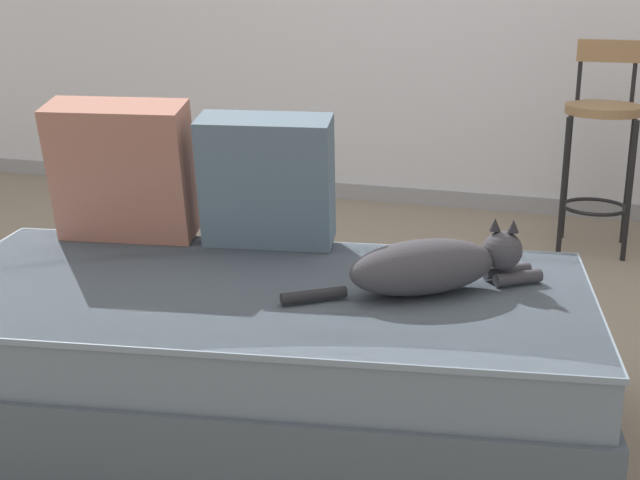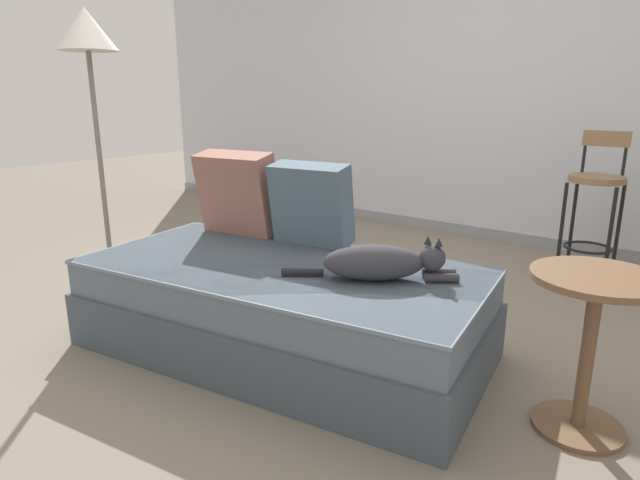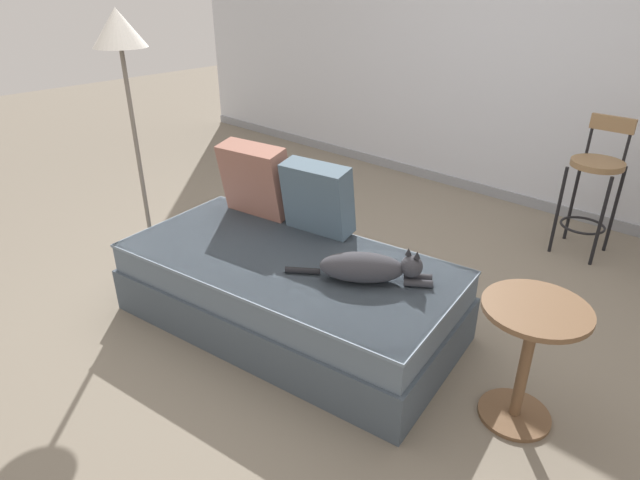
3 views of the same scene
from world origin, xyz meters
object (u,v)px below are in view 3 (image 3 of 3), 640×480
(couch, at_px, (288,290))
(cat, at_px, (368,268))
(side_table, at_px, (528,348))
(throw_pillow_corner, at_px, (256,180))
(throw_pillow_middle, at_px, (318,198))
(floor_lamp, at_px, (122,54))
(bar_stool_near_window, at_px, (594,179))

(couch, xyz_separation_m, cat, (0.47, 0.10, 0.29))
(side_table, bearing_deg, throw_pillow_corner, 177.41)
(throw_pillow_corner, relative_size, side_table, 0.79)
(throw_pillow_middle, xyz_separation_m, side_table, (1.37, -0.15, -0.26))
(throw_pillow_corner, bearing_deg, couch, -26.27)
(couch, bearing_deg, cat, 12.54)
(couch, bearing_deg, floor_lamp, -175.74)
(throw_pillow_middle, distance_m, floor_lamp, 1.46)
(couch, bearing_deg, side_table, 8.71)
(cat, xyz_separation_m, side_table, (0.80, 0.09, -0.12))
(couch, distance_m, side_table, 1.29)
(throw_pillow_corner, relative_size, floor_lamp, 0.29)
(couch, relative_size, cat, 3.04)
(floor_lamp, bearing_deg, throw_pillow_middle, 20.55)
(cat, relative_size, side_table, 1.10)
(bar_stool_near_window, bearing_deg, throw_pillow_corner, -129.12)
(side_table, distance_m, floor_lamp, 2.75)
(cat, distance_m, bar_stool_near_window, 1.99)
(throw_pillow_corner, distance_m, throw_pillow_middle, 0.47)
(bar_stool_near_window, distance_m, side_table, 1.91)
(bar_stool_near_window, bearing_deg, cat, -102.00)
(cat, distance_m, side_table, 0.81)
(cat, distance_m, floor_lamp, 1.97)
(throw_pillow_middle, height_order, side_table, throw_pillow_middle)
(throw_pillow_corner, height_order, side_table, throw_pillow_corner)
(throw_pillow_middle, bearing_deg, cat, -23.11)
(couch, bearing_deg, bar_stool_near_window, 66.72)
(throw_pillow_middle, bearing_deg, floor_lamp, -159.45)
(couch, height_order, floor_lamp, floor_lamp)
(cat, bearing_deg, throw_pillow_corner, 170.49)
(couch, relative_size, bar_stool_near_window, 2.08)
(couch, height_order, throw_pillow_corner, throw_pillow_corner)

